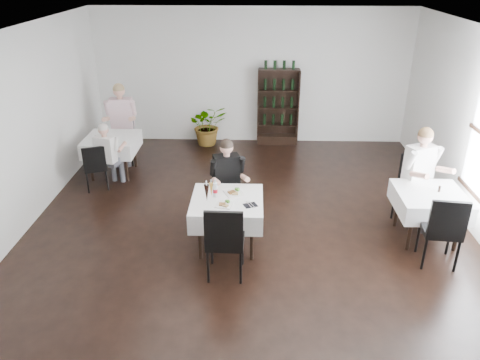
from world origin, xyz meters
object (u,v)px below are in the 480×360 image
main_table (227,208)px  potted_tree (208,125)px  wine_shelf (278,108)px  diner_main (228,177)px

main_table → potted_tree: (-0.69, 4.20, -0.15)m
main_table → potted_tree: size_ratio=1.10×
wine_shelf → main_table: 4.41m
diner_main → wine_shelf: bearing=75.9°
main_table → diner_main: bearing=92.1°
potted_tree → wine_shelf: bearing=4.1°
potted_tree → diner_main: size_ratio=0.66×
potted_tree → diner_main: diner_main is taller
wine_shelf → main_table: wine_shelf is taller
wine_shelf → potted_tree: bearing=-175.9°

